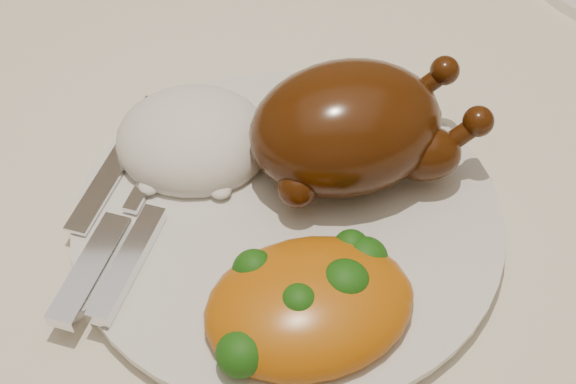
{
  "coord_description": "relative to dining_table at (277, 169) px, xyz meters",
  "views": [
    {
      "loc": [
        0.03,
        -0.47,
        1.18
      ],
      "look_at": [
        0.01,
        -0.14,
        0.8
      ],
      "focal_mm": 50.0,
      "sensor_mm": 36.0,
      "label": 1
    }
  ],
  "objects": [
    {
      "name": "dining_table",
      "position": [
        0.0,
        0.0,
        0.0
      ],
      "size": [
        1.6,
        0.9,
        0.76
      ],
      "color": "brown",
      "rests_on": "floor"
    },
    {
      "name": "mac_and_cheese",
      "position": [
        0.03,
        -0.22,
        0.12
      ],
      "size": [
        0.15,
        0.13,
        0.05
      ],
      "rotation": [
        0.0,
        0.0,
        0.33
      ],
      "color": "#B85A0B",
      "rests_on": "dinner_plate"
    },
    {
      "name": "rice_mound",
      "position": [
        -0.05,
        -0.09,
        0.12
      ],
      "size": [
        0.11,
        0.1,
        0.06
      ],
      "rotation": [
        0.0,
        0.0,
        -0.04
      ],
      "color": "white",
      "rests_on": "dinner_plate"
    },
    {
      "name": "dinner_plate",
      "position": [
        0.01,
        -0.14,
        0.11
      ],
      "size": [
        0.36,
        0.36,
        0.01
      ],
      "primitive_type": "cylinder",
      "rotation": [
        0.0,
        0.0,
        -0.41
      ],
      "color": "silver",
      "rests_on": "tablecloth"
    },
    {
      "name": "tablecloth",
      "position": [
        0.0,
        0.0,
        0.07
      ],
      "size": [
        1.73,
        1.03,
        0.18
      ],
      "color": "beige",
      "rests_on": "dining_table"
    },
    {
      "name": "cutlery",
      "position": [
        -0.09,
        -0.17,
        0.12
      ],
      "size": [
        0.06,
        0.2,
        0.01
      ],
      "rotation": [
        0.0,
        0.0,
        -0.26
      ],
      "color": "silver",
      "rests_on": "dinner_plate"
    },
    {
      "name": "roast_chicken",
      "position": [
        0.05,
        -0.1,
        0.15
      ],
      "size": [
        0.17,
        0.13,
        0.08
      ],
      "rotation": [
        0.0,
        0.0,
        0.33
      ],
      "color": "#421D07",
      "rests_on": "dinner_plate"
    }
  ]
}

